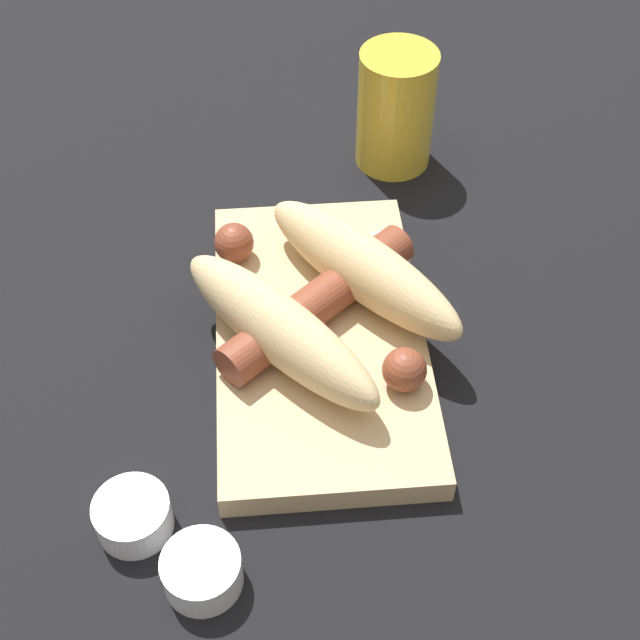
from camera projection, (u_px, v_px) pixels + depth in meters
ground_plane at (320, 347)px, 0.68m from camera, size 3.00×3.00×0.00m
food_tray at (320, 338)px, 0.67m from camera, size 0.28×0.15×0.02m
bread_roll at (322, 297)px, 0.65m from camera, size 0.23×0.22×0.05m
sausage at (314, 302)px, 0.66m from camera, size 0.17×0.16×0.03m
pickled_veggies at (372, 256)px, 0.71m from camera, size 0.07×0.08×0.01m
condiment_cup_near at (133, 517)px, 0.57m from camera, size 0.05×0.05×0.03m
condiment_cup_far at (202, 572)px, 0.55m from camera, size 0.05×0.05×0.03m
drink_glass at (396, 109)px, 0.79m from camera, size 0.07×0.07×0.11m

